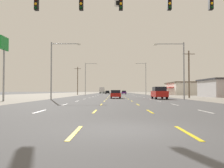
# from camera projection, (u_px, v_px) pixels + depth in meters

# --- Properties ---
(ground_plane) EXTENTS (572.00, 572.00, 0.00)m
(ground_plane) POSITION_uv_depth(u_px,v_px,m) (116.00, 95.00, 73.75)
(ground_plane) COLOR #4C4C4F
(lot_apron_left) EXTENTS (28.00, 440.00, 0.01)m
(lot_apron_left) POSITION_uv_depth(u_px,v_px,m) (38.00, 95.00, 73.96)
(lot_apron_left) COLOR gray
(lot_apron_left) RESTS_ON ground
(lot_apron_right) EXTENTS (28.00, 440.00, 0.01)m
(lot_apron_right) POSITION_uv_depth(u_px,v_px,m) (194.00, 95.00, 73.54)
(lot_apron_right) COLOR gray
(lot_apron_right) RESTS_ON ground
(lane_markings) EXTENTS (10.64, 227.60, 0.01)m
(lane_markings) POSITION_uv_depth(u_px,v_px,m) (115.00, 94.00, 112.24)
(lane_markings) COLOR white
(lane_markings) RESTS_ON ground
(signal_span_wire) EXTENTS (25.89, 0.53, 10.00)m
(signal_span_wire) POSITION_uv_depth(u_px,v_px,m) (122.00, 32.00, 17.95)
(signal_span_wire) COLOR brown
(signal_span_wire) RESTS_ON ground
(suv_far_right_nearest) EXTENTS (1.98, 4.90, 1.98)m
(suv_far_right_nearest) POSITION_uv_depth(u_px,v_px,m) (159.00, 93.00, 37.76)
(suv_far_right_nearest) COLOR red
(suv_far_right_nearest) RESTS_ON ground
(sedan_center_turn_near) EXTENTS (1.80, 4.50, 1.46)m
(sedan_center_turn_near) POSITION_uv_depth(u_px,v_px,m) (116.00, 94.00, 41.30)
(sedan_center_turn_near) COLOR red
(sedan_center_turn_near) RESTS_ON ground
(sedan_inner_right_mid) EXTENTS (1.80, 4.50, 1.46)m
(sedan_inner_right_mid) POSITION_uv_depth(u_px,v_px,m) (124.00, 92.00, 93.54)
(sedan_inner_right_mid) COLOR #4C196B
(sedan_inner_right_mid) RESTS_ON ground
(sedan_inner_left_midfar) EXTENTS (1.80, 4.50, 1.46)m
(sedan_inner_left_midfar) POSITION_uv_depth(u_px,v_px,m) (107.00, 92.00, 100.43)
(sedan_inner_left_midfar) COLOR black
(sedan_inner_left_midfar) RESTS_ON ground
(box_truck_far_left_far) EXTENTS (2.40, 7.20, 3.23)m
(box_truck_far_left_far) POSITION_uv_depth(u_px,v_px,m) (102.00, 90.00, 122.77)
(box_truck_far_left_far) COLOR #235B2D
(box_truck_far_left_far) RESTS_ON ground
(storefront_right_row_1) EXTENTS (8.79, 11.21, 3.99)m
(storefront_right_row_1) POSITION_uv_depth(u_px,v_px,m) (224.00, 88.00, 51.53)
(storefront_right_row_1) COLOR #B2B2B7
(storefront_right_row_1) RESTS_ON ground
(storefront_right_row_2) EXTENTS (14.09, 16.06, 4.30)m
(storefront_right_row_2) POSITION_uv_depth(u_px,v_px,m) (188.00, 88.00, 80.39)
(storefront_right_row_2) COLOR silver
(storefront_right_row_2) RESTS_ON ground
(pole_sign_left_row_0) EXTENTS (0.24, 2.09, 8.30)m
(pole_sign_left_row_0) POSITION_uv_depth(u_px,v_px,m) (4.00, 52.00, 29.93)
(pole_sign_left_row_0) COLOR gray
(pole_sign_left_row_0) RESTS_ON ground
(streetlight_left_row_0) EXTENTS (4.58, 0.26, 8.81)m
(streetlight_left_row_0) POSITION_uv_depth(u_px,v_px,m) (55.00, 66.00, 35.69)
(streetlight_left_row_0) COLOR gray
(streetlight_left_row_0) RESTS_ON ground
(streetlight_right_row_0) EXTENTS (4.70, 0.26, 8.76)m
(streetlight_right_row_0) POSITION_uv_depth(u_px,v_px,m) (180.00, 65.00, 35.53)
(streetlight_right_row_0) COLOR gray
(streetlight_right_row_0) RESTS_ON ground
(streetlight_left_row_1) EXTENTS (4.09, 0.26, 10.76)m
(streetlight_left_row_1) POSITION_uv_depth(u_px,v_px,m) (86.00, 76.00, 78.22)
(streetlight_left_row_1) COLOR gray
(streetlight_left_row_1) RESTS_ON ground
(streetlight_right_row_1) EXTENTS (3.67, 0.26, 10.79)m
(streetlight_right_row_1) POSITION_uv_depth(u_px,v_px,m) (145.00, 77.00, 78.05)
(streetlight_right_row_1) COLOR gray
(streetlight_right_row_1) RESTS_ON ground
(utility_pole_right_row_0) EXTENTS (2.20, 0.26, 8.67)m
(utility_pole_right_row_0) POSITION_uv_depth(u_px,v_px,m) (189.00, 73.00, 42.51)
(utility_pole_right_row_0) COLOR brown
(utility_pole_right_row_0) RESTS_ON ground
(utility_pole_left_row_1) EXTENTS (2.20, 0.26, 9.43)m
(utility_pole_left_row_1) POSITION_uv_depth(u_px,v_px,m) (78.00, 80.00, 78.43)
(utility_pole_left_row_1) COLOR brown
(utility_pole_left_row_1) RESTS_ON ground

